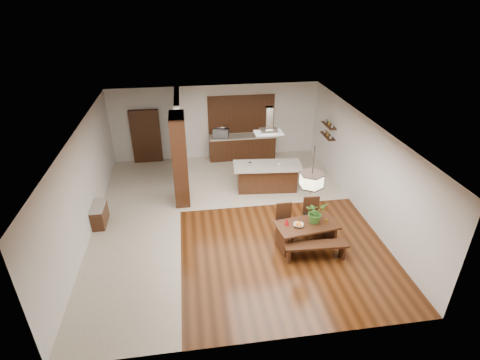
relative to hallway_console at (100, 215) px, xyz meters
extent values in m
plane|color=#391B0A|center=(3.81, -0.20, -0.32)|extent=(9.00, 9.00, 0.00)
cube|color=white|center=(3.81, -0.20, 2.58)|extent=(8.00, 9.00, 0.04)
cube|color=silver|center=(3.81, 4.30, 1.14)|extent=(8.00, 0.04, 2.90)
cube|color=silver|center=(3.81, -4.70, 1.14)|extent=(8.00, 0.04, 2.90)
cube|color=silver|center=(-0.19, -0.20, 1.14)|extent=(0.04, 9.00, 2.90)
cube|color=silver|center=(7.81, -0.20, 1.14)|extent=(0.04, 9.00, 2.90)
cube|color=beige|center=(1.06, -0.20, -0.31)|extent=(2.50, 9.00, 0.01)
cube|color=beige|center=(5.06, 2.30, -0.31)|extent=(5.50, 4.00, 0.01)
cube|color=#3E240F|center=(3.81, -0.20, 2.57)|extent=(8.00, 9.00, 0.02)
cube|color=black|center=(2.41, 1.00, 1.14)|extent=(0.45, 1.00, 2.90)
cube|color=silver|center=(2.41, 3.10, 1.14)|extent=(0.18, 2.40, 2.90)
cube|color=black|center=(0.00, 0.00, 0.00)|extent=(0.37, 0.88, 0.63)
cube|color=black|center=(1.11, 4.20, 0.74)|extent=(1.10, 0.20, 2.10)
cube|color=black|center=(4.81, 4.00, 0.13)|extent=(2.60, 0.60, 0.90)
cube|color=#B6AF9F|center=(4.81, 4.00, 0.61)|extent=(2.60, 0.62, 0.05)
cube|color=brown|center=(4.81, 4.26, 1.44)|extent=(2.60, 0.08, 1.50)
cube|color=black|center=(7.68, 2.40, 1.08)|extent=(0.26, 0.90, 0.04)
cube|color=black|center=(7.68, 2.40, 1.49)|extent=(0.26, 0.90, 0.04)
cube|color=black|center=(5.66, -1.84, 0.33)|extent=(1.72, 1.03, 0.05)
cube|color=black|center=(4.96, -1.94, 0.00)|extent=(0.16, 0.65, 0.62)
cube|color=black|center=(6.35, -1.74, 0.00)|extent=(0.16, 0.65, 0.62)
imported|color=#396F25|center=(5.88, -1.75, 0.65)|extent=(0.67, 0.64, 0.59)
imported|color=beige|center=(5.41, -1.88, 0.39)|extent=(0.34, 0.34, 0.06)
cone|color=#A70B10|center=(5.12, -1.78, 0.46)|extent=(0.17, 0.17, 0.20)
cylinder|color=gold|center=(6.18, -1.83, 0.41)|extent=(0.09, 0.09, 0.10)
cube|color=black|center=(5.26, 1.34, 0.13)|extent=(2.02, 0.90, 0.88)
cube|color=#B6AF9F|center=(5.26, 1.29, 0.59)|extent=(2.33, 1.17, 0.05)
imported|color=silver|center=(5.62, 1.21, 0.67)|extent=(0.16, 0.16, 0.10)
imported|color=silver|center=(3.97, 3.98, 0.80)|extent=(0.66, 0.52, 0.32)
camera|label=1|loc=(2.73, -9.63, 6.03)|focal=28.00mm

